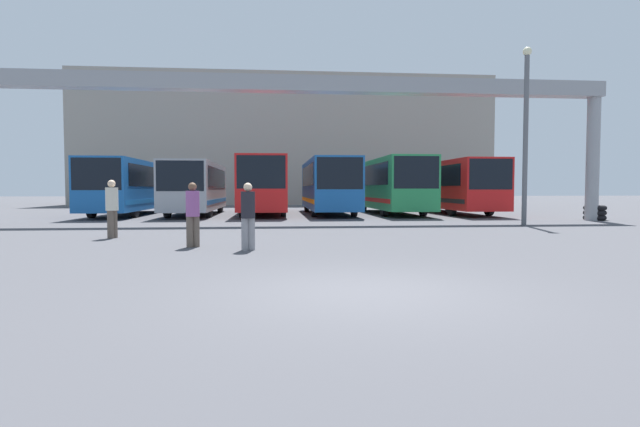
# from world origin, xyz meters

# --- Properties ---
(ground_plane) EXTENTS (200.00, 200.00, 0.00)m
(ground_plane) POSITION_xyz_m (0.00, 0.00, 0.00)
(ground_plane) COLOR #47474C
(building_backdrop) EXTENTS (39.86, 12.00, 12.44)m
(building_backdrop) POSITION_xyz_m (0.00, 45.38, 6.22)
(building_backdrop) COLOR gray
(building_backdrop) RESTS_ON ground
(overhead_gantry) EXTENTS (28.47, 0.80, 6.59)m
(overhead_gantry) POSITION_xyz_m (0.00, 15.49, 5.55)
(overhead_gantry) COLOR gray
(overhead_gantry) RESTS_ON ground
(bus_slot_0) EXTENTS (2.54, 10.99, 3.11)m
(bus_slot_0) POSITION_xyz_m (-9.76, 22.93, 1.79)
(bus_slot_0) COLOR #1959A5
(bus_slot_0) RESTS_ON ground
(bus_slot_1) EXTENTS (2.50, 10.17, 3.00)m
(bus_slot_1) POSITION_xyz_m (-5.85, 22.52, 1.73)
(bus_slot_1) COLOR #999EA5
(bus_slot_1) RESTS_ON ground
(bus_slot_2) EXTENTS (2.63, 12.35, 3.28)m
(bus_slot_2) POSITION_xyz_m (-1.95, 23.61, 1.89)
(bus_slot_2) COLOR red
(bus_slot_2) RESTS_ON ground
(bus_slot_3) EXTENTS (2.55, 10.89, 3.20)m
(bus_slot_3) POSITION_xyz_m (1.95, 22.88, 1.85)
(bus_slot_3) COLOR #1959A5
(bus_slot_3) RESTS_ON ground
(bus_slot_4) EXTENTS (2.57, 11.19, 3.28)m
(bus_slot_4) POSITION_xyz_m (5.85, 23.03, 1.89)
(bus_slot_4) COLOR #268C4C
(bus_slot_4) RESTS_ON ground
(bus_slot_5) EXTENTS (2.54, 11.88, 3.17)m
(bus_slot_5) POSITION_xyz_m (9.76, 23.38, 1.83)
(bus_slot_5) COLOR red
(bus_slot_5) RESTS_ON ground
(pedestrian_near_center) EXTENTS (0.37, 0.37, 1.80)m
(pedestrian_near_center) POSITION_xyz_m (-6.32, 8.69, 0.95)
(pedestrian_near_center) COLOR brown
(pedestrian_near_center) RESTS_ON ground
(pedestrian_near_left) EXTENTS (0.35, 0.35, 1.69)m
(pedestrian_near_left) POSITION_xyz_m (-3.46, 6.04, 0.90)
(pedestrian_near_left) COLOR brown
(pedestrian_near_left) RESTS_ON ground
(pedestrian_mid_right) EXTENTS (0.35, 0.35, 1.67)m
(pedestrian_mid_right) POSITION_xyz_m (-1.99, 5.25, 0.89)
(pedestrian_mid_right) COLOR gray
(pedestrian_mid_right) RESTS_ON ground
(tire_stack) EXTENTS (1.04, 1.04, 0.72)m
(tire_stack) POSITION_xyz_m (14.25, 15.69, 0.36)
(tire_stack) COLOR black
(tire_stack) RESTS_ON ground
(lamp_post) EXTENTS (0.36, 0.36, 7.34)m
(lamp_post) POSITION_xyz_m (9.04, 12.63, 4.02)
(lamp_post) COLOR #595B60
(lamp_post) RESTS_ON ground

